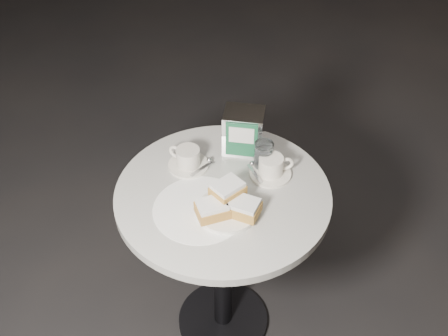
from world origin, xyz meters
TOP-DOWN VIEW (x-y plane):
  - ground at (0.00, 0.00)m, footprint 7.00×7.00m
  - cafe_table at (0.00, 0.00)m, footprint 0.70×0.70m
  - sugar_spill at (-0.05, -0.09)m, footprint 0.35×0.35m
  - beignet_plate at (0.03, -0.09)m, footprint 0.23×0.23m
  - coffee_cup_left at (-0.14, 0.10)m, footprint 0.18×0.18m
  - coffee_cup_right at (0.14, 0.11)m, footprint 0.18×0.18m
  - water_glass_left at (-0.00, 0.21)m, footprint 0.07×0.07m
  - water_glass_right at (0.11, 0.14)m, footprint 0.08×0.08m
  - napkin_dispenser at (0.03, 0.22)m, footprint 0.14×0.12m

SIDE VIEW (x-z plane):
  - ground at x=0.00m, z-range 0.00..0.00m
  - cafe_table at x=0.00m, z-range 0.17..0.92m
  - sugar_spill at x=-0.05m, z-range 0.74..0.75m
  - coffee_cup_left at x=-0.14m, z-range 0.74..0.81m
  - coffee_cup_right at x=0.14m, z-range 0.74..0.81m
  - beignet_plate at x=0.03m, z-range 0.73..0.83m
  - water_glass_right at x=0.11m, z-range 0.74..0.85m
  - water_glass_left at x=0.00m, z-range 0.74..0.85m
  - napkin_dispenser at x=0.03m, z-range 0.75..0.90m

